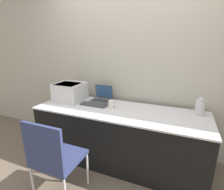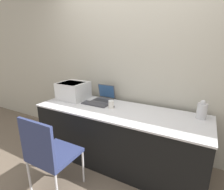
# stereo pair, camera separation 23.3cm
# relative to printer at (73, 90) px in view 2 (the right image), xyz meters

# --- Properties ---
(ground_plane) EXTENTS (14.00, 14.00, 0.00)m
(ground_plane) POSITION_rel_printer_xyz_m (0.83, -0.47, -0.90)
(ground_plane) COLOR #6B5B4C
(wall_back) EXTENTS (8.00, 0.05, 2.60)m
(wall_back) POSITION_rel_printer_xyz_m (0.83, 0.38, 0.40)
(wall_back) COLOR #B7B2A3
(wall_back) RESTS_ON ground_plane
(table) EXTENTS (2.25, 0.76, 0.76)m
(table) POSITION_rel_printer_xyz_m (0.83, -0.10, -0.52)
(table) COLOR black
(table) RESTS_ON ground_plane
(printer) EXTENTS (0.41, 0.40, 0.27)m
(printer) POSITION_rel_printer_xyz_m (0.00, 0.00, 0.00)
(printer) COLOR silver
(printer) RESTS_ON table
(laptop_left) EXTENTS (0.29, 0.27, 0.23)m
(laptop_left) POSITION_rel_printer_xyz_m (0.46, 0.16, -0.09)
(laptop_left) COLOR #4C4C51
(laptop_left) RESTS_ON table
(external_keyboard) EXTENTS (0.39, 0.13, 0.02)m
(external_keyboard) POSITION_rel_printer_xyz_m (0.44, -0.08, -0.13)
(external_keyboard) COLOR #3D3D42
(external_keyboard) RESTS_ON table
(coffee_cup) EXTENTS (0.08, 0.08, 0.10)m
(coffee_cup) POSITION_rel_printer_xyz_m (0.71, -0.07, -0.09)
(coffee_cup) COLOR white
(coffee_cup) RESTS_ON table
(mouse) EXTENTS (0.06, 0.05, 0.03)m
(mouse) POSITION_rel_printer_xyz_m (0.72, -0.06, -0.13)
(mouse) COLOR black
(mouse) RESTS_ON table
(metal_pitcher) EXTENTS (0.11, 0.11, 0.23)m
(metal_pitcher) POSITION_rel_printer_xyz_m (1.80, 0.12, -0.04)
(metal_pitcher) COLOR silver
(metal_pitcher) RESTS_ON table
(chair) EXTENTS (0.44, 0.45, 0.91)m
(chair) POSITION_rel_printer_xyz_m (0.46, -0.96, -0.38)
(chair) COLOR navy
(chair) RESTS_ON ground_plane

